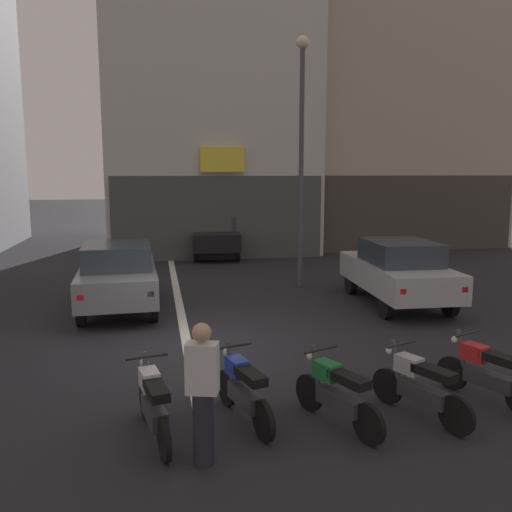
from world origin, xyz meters
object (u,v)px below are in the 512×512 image
object	(u,v)px
car_grey_crossing_near	(118,274)
motorcycle_red_row_rightmost	(486,372)
motorcycle_green_row_centre	(336,393)
motorcycle_silver_row_right_mid	(419,386)
car_black_down_street	(216,234)
car_silver_parked_kerbside	(398,270)
motorcycle_blue_row_left_mid	(243,389)
motorcycle_white_row_leftmost	(153,403)
street_lamp	(301,139)
person_by_motorcycles	(203,393)

from	to	relation	value
car_grey_crossing_near	motorcycle_red_row_rightmost	bearing A→B (deg)	-49.27
motorcycle_green_row_centre	motorcycle_silver_row_right_mid	distance (m)	1.18
car_grey_crossing_near	car_black_down_street	xyz separation A→B (m)	(3.29, 8.00, 0.00)
motorcycle_red_row_rightmost	motorcycle_silver_row_right_mid	bearing A→B (deg)	-166.78
car_grey_crossing_near	motorcycle_green_row_centre	bearing A→B (deg)	-64.66
car_silver_parked_kerbside	car_black_down_street	bearing A→B (deg)	112.40
motorcycle_blue_row_left_mid	motorcycle_red_row_rightmost	size ratio (longest dim) A/B	1.04
car_silver_parked_kerbside	motorcycle_silver_row_right_mid	xyz separation A→B (m)	(-2.52, -5.97, -0.43)
car_grey_crossing_near	motorcycle_white_row_leftmost	world-z (taller)	car_grey_crossing_near
street_lamp	motorcycle_green_row_centre	size ratio (longest dim) A/B	4.49
motorcycle_green_row_centre	motorcycle_blue_row_left_mid	bearing A→B (deg)	163.29
motorcycle_green_row_centre	motorcycle_white_row_leftmost	bearing A→B (deg)	176.88
person_by_motorcycles	motorcycle_silver_row_right_mid	bearing A→B (deg)	11.55
street_lamp	car_black_down_street	bearing A→B (deg)	105.81
car_grey_crossing_near	motorcycle_green_row_centre	xyz separation A→B (m)	(3.20, -6.75, -0.43)
car_grey_crossing_near	street_lamp	world-z (taller)	street_lamp
motorcycle_blue_row_left_mid	motorcycle_green_row_centre	world-z (taller)	same
car_grey_crossing_near	car_silver_parked_kerbside	distance (m)	6.95
car_silver_parked_kerbside	motorcycle_red_row_rightmost	bearing A→B (deg)	-103.24
motorcycle_red_row_rightmost	person_by_motorcycles	size ratio (longest dim) A/B	0.94
motorcycle_silver_row_right_mid	motorcycle_blue_row_left_mid	bearing A→B (deg)	171.76
car_silver_parked_kerbside	motorcycle_green_row_centre	distance (m)	7.05
street_lamp	motorcycle_red_row_rightmost	bearing A→B (deg)	-86.45
motorcycle_red_row_rightmost	car_black_down_street	bearing A→B (deg)	98.94
street_lamp	motorcycle_silver_row_right_mid	distance (m)	9.35
motorcycle_silver_row_right_mid	person_by_motorcycles	xyz separation A→B (m)	(-2.98, -0.61, 0.40)
car_black_down_street	motorcycle_blue_row_left_mid	bearing A→B (deg)	-95.05
car_grey_crossing_near	car_silver_parked_kerbside	size ratio (longest dim) A/B	1.00
street_lamp	car_grey_crossing_near	bearing A→B (deg)	-160.68
motorcycle_white_row_leftmost	motorcycle_red_row_rightmost	distance (m)	4.73
car_black_down_street	motorcycle_red_row_rightmost	xyz separation A→B (m)	(2.28, -14.46, -0.43)
motorcycle_blue_row_left_mid	motorcycle_silver_row_right_mid	bearing A→B (deg)	-8.24
car_silver_parked_kerbside	motorcycle_blue_row_left_mid	world-z (taller)	car_silver_parked_kerbside
car_grey_crossing_near	person_by_motorcycles	bearing A→B (deg)	-79.25
motorcycle_blue_row_left_mid	motorcycle_green_row_centre	size ratio (longest dim) A/B	1.04
motorcycle_white_row_leftmost	motorcycle_blue_row_left_mid	size ratio (longest dim) A/B	1.01
car_black_down_street	motorcycle_silver_row_right_mid	distance (m)	14.79
motorcycle_green_row_centre	motorcycle_red_row_rightmost	bearing A→B (deg)	7.00
car_black_down_street	motorcycle_silver_row_right_mid	size ratio (longest dim) A/B	2.72
car_black_down_street	street_lamp	distance (m)	7.31
car_silver_parked_kerbside	motorcycle_blue_row_left_mid	distance (m)	7.47
car_grey_crossing_near	motorcycle_green_row_centre	size ratio (longest dim) A/B	2.66
motorcycle_white_row_leftmost	street_lamp	bearing A→B (deg)	63.31
street_lamp	motorcycle_red_row_rightmost	world-z (taller)	street_lamp
car_silver_parked_kerbside	motorcycle_blue_row_left_mid	size ratio (longest dim) A/B	2.57
street_lamp	motorcycle_blue_row_left_mid	size ratio (longest dim) A/B	4.33
street_lamp	motorcycle_silver_row_right_mid	xyz separation A→B (m)	(-0.67, -8.51, -3.81)
motorcycle_blue_row_left_mid	motorcycle_silver_row_right_mid	distance (m)	2.39
motorcycle_blue_row_left_mid	motorcycle_red_row_rightmost	bearing A→B (deg)	-1.04
car_grey_crossing_near	motorcycle_white_row_leftmost	size ratio (longest dim) A/B	2.53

